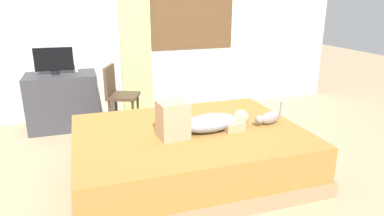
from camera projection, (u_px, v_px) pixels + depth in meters
The scene contains 10 objects.
ground_plane at pixel (188, 178), 3.37m from camera, with size 16.00×16.00×0.00m, color tan.
back_wall_with_window at pixel (142, 15), 4.97m from camera, with size 6.40×0.14×2.90m.
bed at pixel (189, 152), 3.39m from camera, with size 2.23×1.67×0.47m.
person_lying at pixel (201, 121), 3.21m from camera, with size 0.94×0.34×0.34m.
cat at pixel (269, 118), 3.45m from camera, with size 0.35×0.18×0.21m.
desk at pixel (63, 101), 4.59m from camera, with size 0.90×0.56×0.74m.
tv_monitor at pixel (54, 61), 4.40m from camera, with size 0.48×0.10×0.35m.
cup at pixel (75, 68), 4.60m from camera, with size 0.07×0.07×0.10m, color white.
chair_by_desk at pixel (118, 92), 4.49m from camera, with size 0.49×0.49×0.86m.
curtain_left at pixel (135, 31), 4.89m from camera, with size 0.44×0.06×2.49m, color #ADCC75.
Camera 1 is at (-0.90, -2.85, 1.69)m, focal length 31.96 mm.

